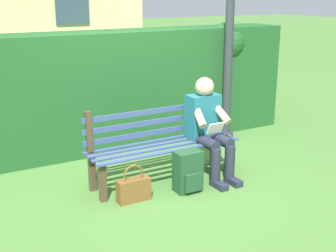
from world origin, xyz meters
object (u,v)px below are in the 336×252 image
(park_bench, at_px, (161,142))
(lamp_post, at_px, (230,10))
(person_seated, at_px, (208,125))
(handbag, at_px, (134,189))
(backpack, at_px, (188,172))

(park_bench, xyz_separation_m, lamp_post, (-1.60, -0.90, 1.42))
(person_seated, distance_m, lamp_post, 1.96)
(person_seated, relative_size, handbag, 2.90)
(park_bench, xyz_separation_m, person_seated, (-0.54, 0.17, 0.17))
(person_seated, bearing_deg, lamp_post, -134.70)
(lamp_post, bearing_deg, backpack, 41.72)
(backpack, distance_m, handbag, 0.64)
(backpack, height_order, lamp_post, lamp_post)
(handbag, bearing_deg, lamp_post, -149.10)
(person_seated, xyz_separation_m, lamp_post, (-1.06, -1.07, 1.25))
(handbag, bearing_deg, park_bench, -144.57)
(park_bench, height_order, backpack, park_bench)
(lamp_post, bearing_deg, person_seated, 45.30)
(person_seated, relative_size, backpack, 2.55)
(backpack, distance_m, lamp_post, 2.60)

